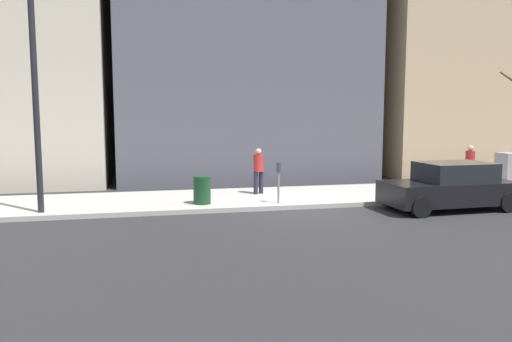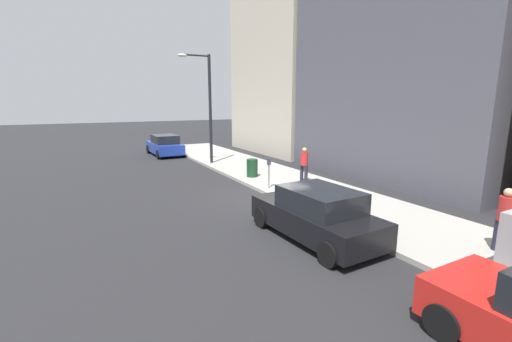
# 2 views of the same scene
# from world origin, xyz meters

# --- Properties ---
(ground_plane) EXTENTS (120.00, 120.00, 0.00)m
(ground_plane) POSITION_xyz_m (0.00, 0.00, 0.00)
(ground_plane) COLOR #232326
(sidewalk) EXTENTS (4.00, 36.00, 0.15)m
(sidewalk) POSITION_xyz_m (2.00, 0.00, 0.07)
(sidewalk) COLOR #9E9B93
(sidewalk) RESTS_ON ground
(parked_car_black) EXTENTS (2.06, 4.27, 1.52)m
(parked_car_black) POSITION_xyz_m (-1.07, -4.43, 0.74)
(parked_car_black) COLOR black
(parked_car_black) RESTS_ON ground
(parked_car_blue) EXTENTS (2.00, 4.24, 1.52)m
(parked_car_blue) POSITION_xyz_m (-1.07, 13.47, 0.74)
(parked_car_blue) COLOR #1E389E
(parked_car_blue) RESTS_ON ground
(parking_meter) EXTENTS (0.14, 0.10, 1.35)m
(parking_meter) POSITION_xyz_m (0.45, 0.84, 0.98)
(parking_meter) COLOR slate
(parking_meter) RESTS_ON sidewalk
(streetlamp) EXTENTS (1.97, 0.32, 6.50)m
(streetlamp) POSITION_xyz_m (0.28, 8.13, 4.02)
(streetlamp) COLOR black
(streetlamp) RESTS_ON sidewalk
(trash_bin) EXTENTS (0.56, 0.56, 0.90)m
(trash_bin) POSITION_xyz_m (0.90, 3.29, 0.60)
(trash_bin) COLOR #14381E
(trash_bin) RESTS_ON sidewalk
(pedestrian_near_meter) EXTENTS (0.36, 0.39, 1.66)m
(pedestrian_near_meter) POSITION_xyz_m (2.37, -7.60, 1.09)
(pedestrian_near_meter) COLOR #1E1E2D
(pedestrian_near_meter) RESTS_ON sidewalk
(pedestrian_midblock) EXTENTS (0.36, 0.38, 1.66)m
(pedestrian_midblock) POSITION_xyz_m (2.49, 1.05, 1.09)
(pedestrian_midblock) COLOR #1E1E2D
(pedestrian_midblock) RESTS_ON sidewalk
(office_tower_right) EXTENTS (9.35, 9.35, 21.01)m
(office_tower_right) POSITION_xyz_m (10.17, 11.31, 10.50)
(office_tower_right) COLOR #BCB29E
(office_tower_right) RESTS_ON ground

